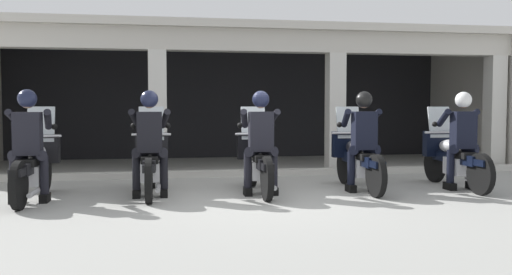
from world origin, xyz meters
The scene contains 13 objects.
ground_plane centered at (0.00, 3.00, 0.00)m, with size 80.00×80.00×0.00m, color #999993.
station_building centered at (0.23, 4.88, 1.97)m, with size 12.03×4.02×3.05m.
kerb_strip centered at (0.23, 2.34, 0.06)m, with size 11.53×0.24×0.12m, color #B7B5AD.
motorcycle_far_left centered at (-3.30, 0.30, 0.50)m, with size 0.62×2.04×1.35m.
police_officer_far_left centered at (-3.30, 0.01, 0.94)m, with size 0.63×0.61×1.58m.
motorcycle_left centered at (-1.65, 0.48, 0.50)m, with size 0.62×2.04×1.35m.
police_officer_left centered at (-1.65, 0.19, 0.94)m, with size 0.63×0.61×1.58m.
motorcycle_center centered at (0.00, 0.40, 0.50)m, with size 0.62×2.04×1.35m.
police_officer_center centered at (0.00, 0.12, 0.94)m, with size 0.63×0.61×1.58m.
motorcycle_right centered at (1.65, 0.45, 0.50)m, with size 0.62×2.04×1.35m.
police_officer_right centered at (1.65, 0.16, 0.94)m, with size 0.63×0.61×1.58m.
motorcycle_far_right centered at (3.30, 0.39, 0.50)m, with size 0.62×2.04×1.35m.
police_officer_far_right centered at (3.30, 0.11, 0.94)m, with size 0.63×0.61×1.58m.
Camera 1 is at (-1.35, -7.66, 1.34)m, focal length 36.66 mm.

